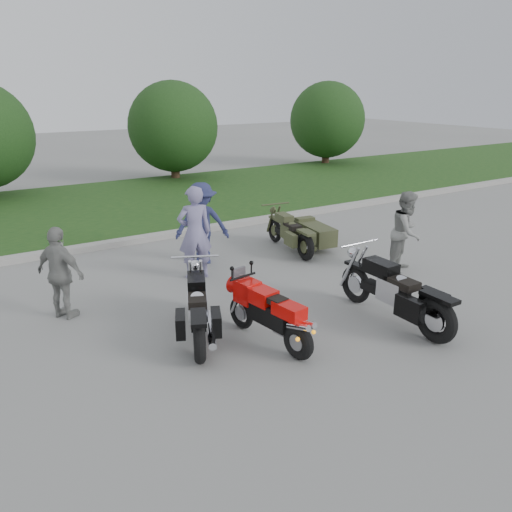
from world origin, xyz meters
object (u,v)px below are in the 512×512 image
cruiser_right (398,295)px  person_denim (202,224)px  cruiser_sidecar (305,234)px  cruiser_left (198,311)px  person_stripe (195,233)px  person_back (61,273)px  person_grey (406,232)px  sportbike_red (270,313)px

cruiser_right → person_denim: size_ratio=1.38×
cruiser_sidecar → person_denim: size_ratio=1.20×
cruiser_left → person_stripe: size_ratio=1.13×
person_stripe → person_denim: size_ratio=1.06×
person_stripe → person_denim: bearing=-114.5°
cruiser_left → person_stripe: bearing=89.5°
cruiser_right → person_denim: bearing=107.8°
person_back → cruiser_right: bearing=-159.3°
cruiser_left → person_grey: bearing=29.1°
cruiser_left → cruiser_sidecar: bearing=57.1°
person_back → person_stripe: bearing=-114.2°
person_grey → person_back: person_grey is taller
cruiser_right → cruiser_sidecar: cruiser_right is taller
cruiser_right → sportbike_red: bearing=166.5°
cruiser_left → cruiser_sidecar: 4.94m
cruiser_left → person_denim: (1.62, 3.15, 0.45)m
cruiser_sidecar → person_grey: bearing=-59.7°
person_stripe → sportbike_red: bearing=96.2°
sportbike_red → person_denim: (0.77, 3.89, 0.39)m
person_denim → person_back: bearing=-131.0°
cruiser_left → person_denim: bearing=86.8°
person_denim → person_back: 3.48m
sportbike_red → cruiser_right: size_ratio=0.74×
cruiser_left → person_stripe: 2.71m
sportbike_red → cruiser_right: 2.26m
sportbike_red → person_stripe: size_ratio=0.96×
cruiser_sidecar → person_grey: (0.95, -2.24, 0.47)m
person_back → cruiser_left: bearing=-174.6°
cruiser_left → cruiser_right: 3.30m
person_grey → person_denim: person_denim is taller
person_grey → person_back: 6.86m
person_stripe → person_back: (-2.72, -0.54, -0.16)m
cruiser_sidecar → cruiser_left: bearing=-139.6°
sportbike_red → person_grey: 4.42m
sportbike_red → person_back: person_back is taller
person_grey → person_stripe: bearing=129.1°
person_grey → person_back: size_ratio=1.07×
cruiser_left → person_back: (-1.62, 1.88, 0.35)m
sportbike_red → person_grey: size_ratio=1.08×
person_denim → person_grey: bearing=-10.2°
sportbike_red → person_stripe: person_stripe is taller
cruiser_sidecar → person_stripe: bearing=-167.5°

